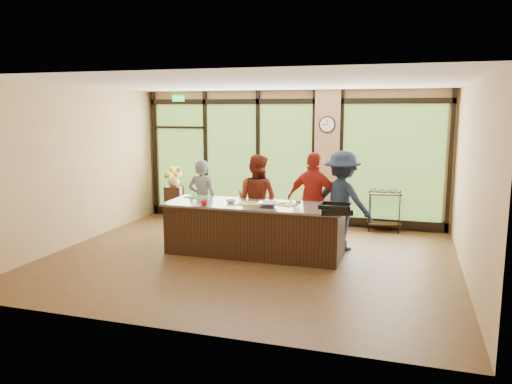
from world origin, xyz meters
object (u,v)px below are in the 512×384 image
Objects in this scene: island_base at (254,230)px; cook_left at (202,200)px; roasting_pan at (336,211)px; bar_cart at (385,206)px; cook_right at (342,201)px; flower_stand at (174,202)px.

cook_left is at bearing 151.43° from island_base.
island_base is 1.64m from roasting_pan.
cook_right is at bearing -122.10° from bar_cart.
cook_right is 1.17m from roasting_pan.
cook_left is 2.16m from flower_stand.
cook_left is at bearing 142.17° from roasting_pan.
island_base is 3.36× the size of bar_cart.
island_base reaches higher than flower_stand.
cook_right reaches higher than flower_stand.
cook_left is at bearing -163.32° from bar_cart.
cook_right is 2.37× the size of flower_stand.
bar_cart is (0.64, 2.86, -0.41)m from roasting_pan.
cook_left is 3.20× the size of roasting_pan.
roasting_pan is at bearing 115.89° from cook_right.
bar_cart is (4.87, 0.16, 0.17)m from flower_stand.
bar_cart is at bearing 61.43° from roasting_pan.
roasting_pan is 2.96m from bar_cart.
cook_right is at bearing -30.05° from flower_stand.
cook_right is 4.48m from flower_stand.
roasting_pan is at bearing -112.52° from bar_cart.
cook_left reaches higher than bar_cart.
flower_stand is 4.87m from bar_cart.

